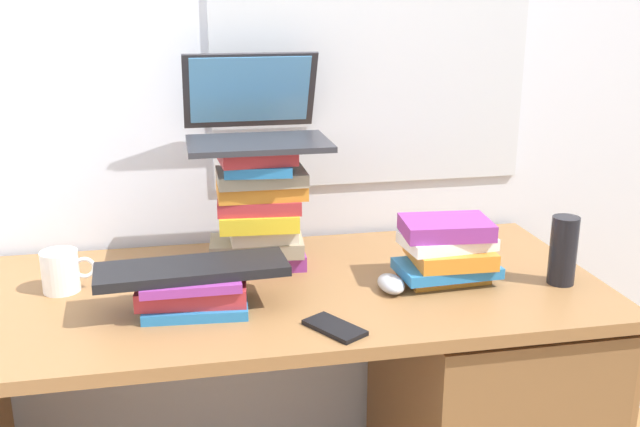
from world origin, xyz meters
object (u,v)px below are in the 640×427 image
Objects in this scene: book_stack_side at (447,250)px; book_stack_keyboard_riser at (193,293)px; laptop at (255,120)px; mug at (61,271)px; desk at (438,394)px; computer_mouse at (391,284)px; water_bottle at (563,250)px; cell_phone at (335,328)px; book_stack_tall at (259,207)px; keyboard at (192,269)px.

book_stack_keyboard_riser is at bearing -174.52° from book_stack_side.
mug is at bearing -164.65° from laptop.
desk is 0.86m from laptop.
computer_mouse is 0.83× the size of mug.
laptop is 0.53m from computer_mouse.
mug reaches higher than book_stack_keyboard_riser.
cell_phone is at bearing -166.44° from water_bottle.
desk is 0.38m from computer_mouse.
water_bottle reaches higher than book_stack_side.
water_bottle is (1.18, -0.19, 0.03)m from mug.
desk is at bearing -20.27° from book_stack_tall.
computer_mouse is at bearing -160.78° from desk.
book_stack_tall is 0.30m from keyboard.
keyboard is 0.88m from water_bottle.
book_stack_tall reaches higher than water_bottle.
mug is at bearing 170.92° from water_bottle.
computer_mouse is 0.76× the size of cell_phone.
laptop is 2.06× the size of water_bottle.
book_stack_side reaches higher than keyboard.
mug is 0.74× the size of water_bottle.
desk is at bearing -6.25° from mug.
water_bottle is at bearing -4.74° from computer_mouse.
laptop is at bearing 59.22° from book_stack_keyboard_riser.
book_stack_tall is 0.22m from laptop.
laptop is at bearing 55.74° from keyboard.
book_stack_keyboard_riser is 0.48m from laptop.
desk is 0.52m from cell_phone.
laptop is 0.60m from cell_phone.
keyboard reaches higher than cell_phone.
keyboard is at bearing -29.14° from mug.
cell_phone is at bearing -77.22° from laptop.
keyboard is 0.34m from cell_phone.
book_stack_side is 0.17m from computer_mouse.
book_stack_side is 0.40m from cell_phone.
desk is 11.25× the size of cell_phone.
book_stack_keyboard_riser is (-0.18, -0.23, -0.12)m from book_stack_tall.
desk is at bearing 19.22° from computer_mouse.
laptop reaches higher than book_stack_side.
book_stack_tall is 3.05× the size of computer_mouse.
keyboard reaches higher than mug.
mug is (-0.92, 0.11, -0.03)m from book_stack_side.
book_stack_side is 0.58× the size of keyboard.
cell_phone is (0.11, -0.47, -0.36)m from laptop.
mug is (-0.30, 0.17, 0.01)m from book_stack_keyboard_riser.
laptop is (0.00, 0.07, 0.21)m from book_stack_tall.
book_stack_side is at bearing 15.11° from computer_mouse.
book_stack_keyboard_riser is 0.33m from cell_phone.
mug is 1.20m from water_bottle.
desk is at bearing 83.13° from book_stack_side.
water_bottle is 0.62m from cell_phone.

